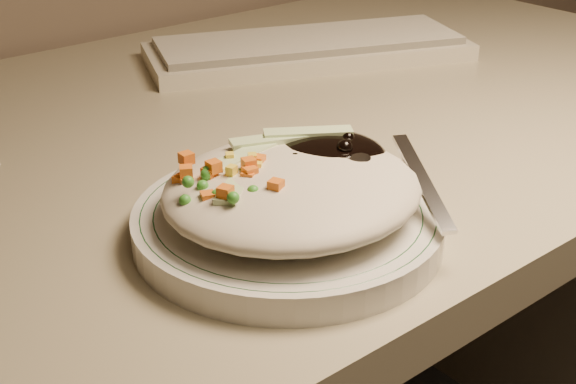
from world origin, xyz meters
TOP-DOWN VIEW (x-y plane):
  - desk at (0.00, 1.38)m, footprint 1.40×0.70m
  - plate at (-0.06, 1.17)m, footprint 0.23×0.23m
  - plate_rim at (-0.06, 1.17)m, footprint 0.22×0.22m
  - meal at (-0.05, 1.17)m, footprint 0.21×0.19m
  - keyboard at (0.25, 1.49)m, footprint 0.41×0.28m

SIDE VIEW (x-z plane):
  - desk at x=0.00m, z-range 0.17..0.91m
  - plate at x=-0.06m, z-range 0.74..0.76m
  - keyboard at x=0.25m, z-range 0.74..0.77m
  - plate_rim at x=-0.06m, z-range 0.76..0.76m
  - meal at x=-0.05m, z-range 0.76..0.81m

